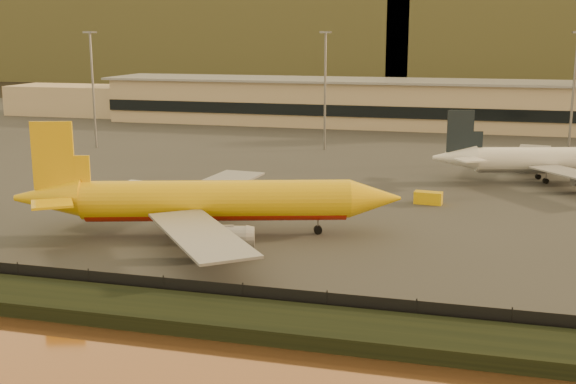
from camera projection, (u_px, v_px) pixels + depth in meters
name	position (u px, v px, depth m)	size (l,w,h in m)	color
ground	(263.00, 265.00, 80.25)	(900.00, 900.00, 0.00)	black
embankment	(207.00, 316.00, 64.05)	(320.00, 7.00, 1.40)	black
tarmac	(379.00, 142.00, 169.90)	(320.00, 220.00, 0.20)	#2D2D2D
perimeter_fence	(223.00, 294.00, 67.70)	(300.00, 0.05, 2.20)	black
terminal_building	(343.00, 103.00, 201.04)	(202.00, 25.00, 12.60)	tan
apron_light_masts	(443.00, 82.00, 143.90)	(152.20, 12.20, 25.40)	slate
distant_hills	(404.00, 22.00, 399.58)	(470.00, 160.00, 70.00)	brown
dhl_cargo_jet	(210.00, 202.00, 90.63)	(47.80, 45.69, 14.53)	#E7B30C
white_narrowbody_jet	(557.00, 160.00, 123.75)	(42.20, 40.29, 12.31)	white
gse_vehicle_yellow	(428.00, 198.00, 107.95)	(4.10, 1.84, 1.84)	#E7B30C
gse_vehicle_white	(140.00, 188.00, 114.42)	(4.44, 2.00, 2.00)	white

